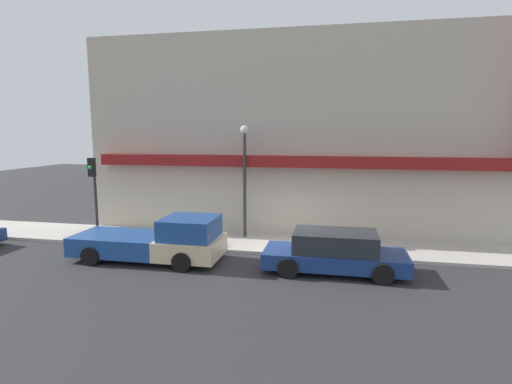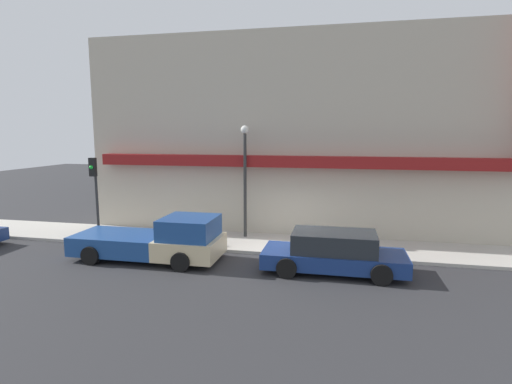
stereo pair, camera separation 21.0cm
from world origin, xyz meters
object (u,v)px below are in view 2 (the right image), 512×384
(pickup_truck, at_px, (158,240))
(traffic_light, at_px, (95,183))
(street_lamp, at_px, (245,167))
(fire_hydrant, at_px, (207,237))
(parked_car, at_px, (334,252))

(pickup_truck, relative_size, traffic_light, 1.58)
(street_lamp, bearing_deg, traffic_light, -165.38)
(fire_hydrant, height_order, street_lamp, street_lamp)
(fire_hydrant, relative_size, street_lamp, 0.14)
(pickup_truck, xyz_separation_m, street_lamp, (2.54, 3.55, 2.53))
(pickup_truck, bearing_deg, street_lamp, 56.18)
(pickup_truck, relative_size, fire_hydrant, 8.31)
(fire_hydrant, bearing_deg, traffic_light, -179.90)
(pickup_truck, height_order, street_lamp, street_lamp)
(street_lamp, bearing_deg, fire_hydrant, -126.90)
(traffic_light, bearing_deg, pickup_truck, -26.52)
(pickup_truck, distance_m, parked_car, 6.53)
(pickup_truck, bearing_deg, parked_car, 1.81)
(parked_car, bearing_deg, fire_hydrant, 160.41)
(fire_hydrant, bearing_deg, street_lamp, 53.10)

